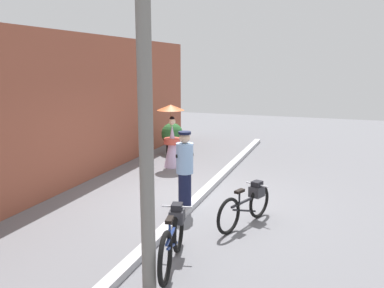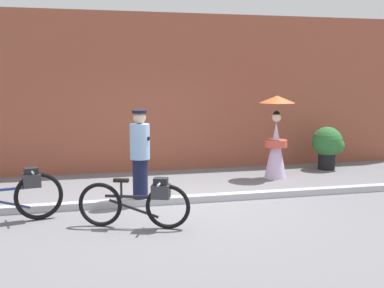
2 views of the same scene
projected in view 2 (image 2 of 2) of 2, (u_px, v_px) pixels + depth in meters
name	position (u px, v px, depth m)	size (l,w,h in m)	color
ground_plane	(184.00, 203.00, 8.80)	(30.00, 30.00, 0.00)	slate
building_wall	(152.00, 93.00, 11.78)	(14.00, 0.40, 3.69)	brown
sidewalk_curb	(184.00, 199.00, 8.79)	(14.00, 0.20, 0.12)	#B2B2B7
bicycle_near_officer	(9.00, 195.00, 7.52)	(1.72, 0.53, 0.83)	black
bicycle_far_side	(139.00, 201.00, 7.28)	(1.59, 0.70, 0.76)	black
person_officer	(140.00, 155.00, 8.54)	(0.34, 0.34, 1.65)	#141938
person_with_parasol	(276.00, 137.00, 10.87)	(0.78, 0.78, 1.81)	silver
potted_plant_by_door	(328.00, 145.00, 11.93)	(0.74, 0.72, 1.03)	black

